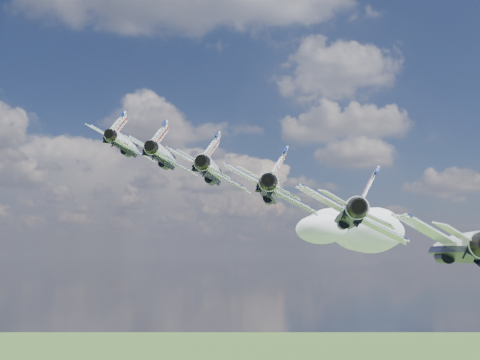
# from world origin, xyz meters

# --- Properties ---
(cloud_far) EXTENTS (62.65, 49.23, 24.61)m
(cloud_far) POSITION_xyz_m (54.79, 247.33, 160.27)
(cloud_far) COLOR white
(jet_0) EXTENTS (12.85, 16.88, 9.51)m
(jet_0) POSITION_xyz_m (-16.32, 6.56, 160.86)
(jet_0) COLOR silver
(jet_1) EXTENTS (12.85, 16.88, 9.51)m
(jet_1) POSITION_xyz_m (-8.75, -0.64, 157.55)
(jet_1) COLOR silver
(jet_2) EXTENTS (12.85, 16.88, 9.51)m
(jet_2) POSITION_xyz_m (-1.17, -7.84, 154.25)
(jet_2) COLOR white
(jet_3) EXTENTS (12.85, 16.88, 9.51)m
(jet_3) POSITION_xyz_m (6.41, -15.04, 150.94)
(jet_3) COLOR white
(jet_4) EXTENTS (12.85, 16.88, 9.51)m
(jet_4) POSITION_xyz_m (13.99, -22.24, 147.63)
(jet_4) COLOR white
(jet_5) EXTENTS (12.85, 16.88, 9.51)m
(jet_5) POSITION_xyz_m (21.57, -29.44, 144.32)
(jet_5) COLOR white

